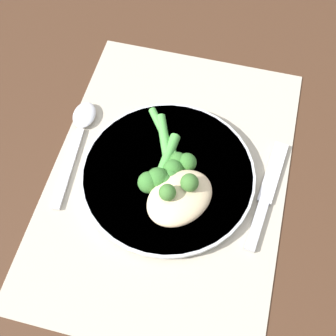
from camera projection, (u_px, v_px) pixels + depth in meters
The scene contains 11 objects.
ground_plane at pixel (168, 179), 0.66m from camera, with size 3.00×3.00×0.00m, color #422819.
placemat at pixel (168, 179), 0.66m from camera, with size 0.47×0.33×0.00m.
plate at pixel (168, 175), 0.65m from camera, with size 0.24×0.24×0.01m.
chicken_fillet at pixel (180, 198), 0.61m from camera, with size 0.12×0.11×0.03m.
pesto_dollop_primary at pixel (167, 192), 0.59m from camera, with size 0.02×0.02×0.02m.
pesto_dollop_secondary at pixel (190, 183), 0.60m from camera, with size 0.02×0.02×0.02m.
broccoli_stalk_front at pixel (157, 175), 0.63m from camera, with size 0.10×0.04×0.03m.
broccoli_stalk_left at pixel (169, 170), 0.64m from camera, with size 0.12×0.07×0.03m.
broccoli_stalk_rear at pixel (177, 159), 0.65m from camera, with size 0.11×0.09×0.03m.
knife at pixel (266, 195), 0.64m from camera, with size 0.18×0.04×0.01m.
spoon at pixel (81, 127), 0.70m from camera, with size 0.18×0.04×0.01m.
Camera 1 is at (0.30, 0.08, 0.58)m, focal length 50.00 mm.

